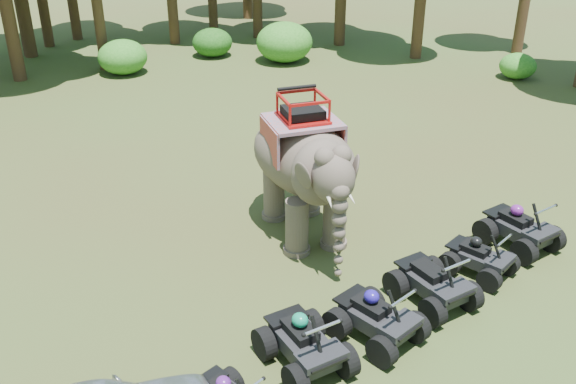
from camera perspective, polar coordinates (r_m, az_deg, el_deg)
name	(u,v)px	position (r m, az deg, el deg)	size (l,w,h in m)	color
ground	(320,282)	(15.20, 2.88, -8.00)	(110.00, 110.00, 0.00)	#47381E
elephant	(303,166)	(16.32, 1.38, 2.36)	(2.00, 4.55, 3.83)	brown
atv_1	(304,337)	(12.53, 1.46, -12.77)	(1.36, 1.87, 1.38)	black
atv_2	(377,312)	(13.29, 7.91, -10.48)	(1.33, 1.82, 1.35)	black
atv_3	(434,277)	(14.51, 12.82, -7.36)	(1.34, 1.84, 1.36)	black
atv_4	(480,253)	(15.82, 16.72, -5.19)	(1.15, 1.58, 1.17)	black
atv_5	(521,223)	(17.20, 19.97, -2.59)	(1.36, 1.86, 1.38)	black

